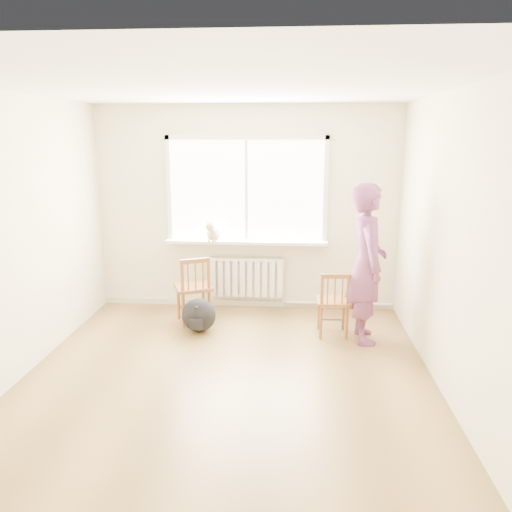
% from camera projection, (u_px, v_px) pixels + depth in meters
% --- Properties ---
extents(floor, '(4.50, 4.50, 0.00)m').
position_uv_depth(floor, '(226.00, 383.00, 4.76)').
color(floor, olive).
rests_on(floor, ground).
extents(ceiling, '(4.50, 4.50, 0.00)m').
position_uv_depth(ceiling, '(221.00, 86.00, 4.13)').
color(ceiling, white).
rests_on(ceiling, back_wall).
extents(back_wall, '(4.00, 0.01, 2.70)m').
position_uv_depth(back_wall, '(247.00, 209.00, 6.62)').
color(back_wall, beige).
rests_on(back_wall, ground).
extents(window, '(2.12, 0.05, 1.42)m').
position_uv_depth(window, '(247.00, 186.00, 6.53)').
color(window, white).
rests_on(window, back_wall).
extents(windowsill, '(2.15, 0.22, 0.04)m').
position_uv_depth(windowsill, '(246.00, 242.00, 6.62)').
color(windowsill, white).
rests_on(windowsill, back_wall).
extents(radiator, '(1.00, 0.12, 0.55)m').
position_uv_depth(radiator, '(247.00, 277.00, 6.75)').
color(radiator, white).
rests_on(radiator, back_wall).
extents(heating_pipe, '(1.40, 0.04, 0.04)m').
position_uv_depth(heating_pipe, '(338.00, 304.00, 6.77)').
color(heating_pipe, silver).
rests_on(heating_pipe, back_wall).
extents(baseboard, '(4.00, 0.03, 0.08)m').
position_uv_depth(baseboard, '(247.00, 303.00, 6.92)').
color(baseboard, beige).
rests_on(baseboard, ground).
extents(chair_left, '(0.55, 0.54, 0.87)m').
position_uv_depth(chair_left, '(194.00, 290.00, 6.18)').
color(chair_left, '#915C2A').
rests_on(chair_left, floor).
extents(chair_right, '(0.40, 0.38, 0.79)m').
position_uv_depth(chair_right, '(333.00, 304.00, 5.80)').
color(chair_right, '#915C2A').
rests_on(chair_right, floor).
extents(person, '(0.48, 0.69, 1.81)m').
position_uv_depth(person, '(367.00, 264.00, 5.58)').
color(person, '#B13B57').
rests_on(person, floor).
extents(cat, '(0.25, 0.45, 0.31)m').
position_uv_depth(cat, '(214.00, 232.00, 6.53)').
color(cat, beige).
rests_on(cat, windowsill).
extents(backpack, '(0.43, 0.33, 0.41)m').
position_uv_depth(backpack, '(199.00, 315.00, 5.97)').
color(backpack, black).
rests_on(backpack, floor).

